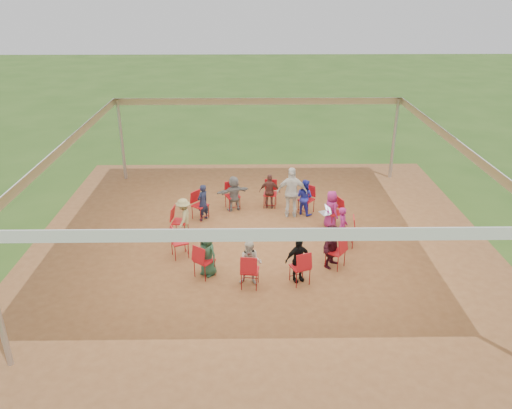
{
  "coord_description": "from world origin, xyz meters",
  "views": [
    {
      "loc": [
        -0.34,
        -12.64,
        6.81
      ],
      "look_at": [
        -0.15,
        0.3,
        1.0
      ],
      "focal_mm": 35.0,
      "sensor_mm": 36.0,
      "label": 1
    }
  ],
  "objects_px": {
    "person_seated_2": "(270,192)",
    "standing_person": "(292,192)",
    "person_seated_8": "(298,260)",
    "person_seated_4": "(203,202)",
    "chair_11": "(346,231)",
    "person_seated_9": "(332,246)",
    "person_seated_10": "(342,227)",
    "chair_0": "(334,213)",
    "chair_1": "(306,200)",
    "person_seated_0": "(331,209)",
    "person_seated_1": "(304,197)",
    "chair_10": "(336,252)",
    "cable_coil": "(298,231)",
    "chair_4": "(200,206)",
    "chair_3": "(233,196)",
    "person_seated_5": "(184,218)",
    "chair_8": "(250,271)",
    "person_seated_3": "(234,193)",
    "person_seated_7": "(250,263)",
    "laptop": "(326,211)",
    "chair_9": "(300,267)",
    "person_seated_6": "(207,254)",
    "chair_5": "(180,222)",
    "chair_6": "(180,242)",
    "chair_2": "(270,194)",
    "chair_7": "(204,261)"
  },
  "relations": [
    {
      "from": "chair_10",
      "to": "cable_coil",
      "type": "xyz_separation_m",
      "value": [
        -0.77,
        2.03,
        -0.43
      ]
    },
    {
      "from": "chair_8",
      "to": "laptop",
      "type": "distance_m",
      "value": 3.89
    },
    {
      "from": "chair_5",
      "to": "person_seated_1",
      "type": "bearing_deg",
      "value": 119.14
    },
    {
      "from": "person_seated_9",
      "to": "person_seated_10",
      "type": "distance_m",
      "value": 1.17
    },
    {
      "from": "person_seated_6",
      "to": "standing_person",
      "type": "xyz_separation_m",
      "value": [
        2.38,
        3.38,
        0.23
      ]
    },
    {
      "from": "chair_10",
      "to": "person_seated_8",
      "type": "distance_m",
      "value": 1.21
    },
    {
      "from": "cable_coil",
      "to": "laptop",
      "type": "height_order",
      "value": "laptop"
    },
    {
      "from": "chair_6",
      "to": "chair_9",
      "type": "relative_size",
      "value": 1.0
    },
    {
      "from": "chair_2",
      "to": "person_seated_5",
      "type": "height_order",
      "value": "person_seated_5"
    },
    {
      "from": "person_seated_1",
      "to": "standing_person",
      "type": "relative_size",
      "value": 0.72
    },
    {
      "from": "chair_10",
      "to": "cable_coil",
      "type": "distance_m",
      "value": 2.21
    },
    {
      "from": "person_seated_10",
      "to": "chair_0",
      "type": "bearing_deg",
      "value": 9.49
    },
    {
      "from": "chair_8",
      "to": "person_seated_7",
      "type": "height_order",
      "value": "person_seated_7"
    },
    {
      "from": "person_seated_6",
      "to": "person_seated_8",
      "type": "distance_m",
      "value": 2.26
    },
    {
      "from": "chair_1",
      "to": "chair_8",
      "type": "relative_size",
      "value": 1.0
    },
    {
      "from": "chair_4",
      "to": "person_seated_5",
      "type": "height_order",
      "value": "person_seated_5"
    },
    {
      "from": "person_seated_6",
      "to": "chair_9",
      "type": "bearing_deg",
      "value": 27.44
    },
    {
      "from": "person_seated_8",
      "to": "person_seated_3",
      "type": "bearing_deg",
      "value": 90.0
    },
    {
      "from": "chair_7",
      "to": "cable_coil",
      "type": "relative_size",
      "value": 2.39
    },
    {
      "from": "chair_0",
      "to": "person_seated_3",
      "type": "bearing_deg",
      "value": 46.48
    },
    {
      "from": "chair_10",
      "to": "chair_11",
      "type": "xyz_separation_m",
      "value": [
        0.49,
        1.13,
        0.0
      ]
    },
    {
      "from": "chair_11",
      "to": "person_seated_8",
      "type": "relative_size",
      "value": 0.77
    },
    {
      "from": "person_seated_2",
      "to": "person_seated_3",
      "type": "height_order",
      "value": "same"
    },
    {
      "from": "chair_9",
      "to": "chair_10",
      "type": "distance_m",
      "value": 1.23
    },
    {
      "from": "person_seated_1",
      "to": "person_seated_2",
      "type": "relative_size",
      "value": 1.0
    },
    {
      "from": "chair_0",
      "to": "chair_5",
      "type": "height_order",
      "value": "same"
    },
    {
      "from": "person_seated_5",
      "to": "chair_10",
      "type": "bearing_deg",
      "value": 74.6
    },
    {
      "from": "chair_1",
      "to": "cable_coil",
      "type": "xyz_separation_m",
      "value": [
        -0.37,
        -1.32,
        -0.43
      ]
    },
    {
      "from": "chair_4",
      "to": "chair_3",
      "type": "bearing_deg",
      "value": 165.0
    },
    {
      "from": "person_seated_1",
      "to": "person_seated_9",
      "type": "distance_m",
      "value": 3.2
    },
    {
      "from": "chair_10",
      "to": "person_seated_4",
      "type": "xyz_separation_m",
      "value": [
        -3.65,
        2.87,
        0.14
      ]
    },
    {
      "from": "person_seated_5",
      "to": "standing_person",
      "type": "bearing_deg",
      "value": 119.91
    },
    {
      "from": "chair_1",
      "to": "person_seated_0",
      "type": "bearing_deg",
      "value": 159.49
    },
    {
      "from": "chair_11",
      "to": "person_seated_5",
      "type": "bearing_deg",
      "value": 90.0
    },
    {
      "from": "person_seated_1",
      "to": "laptop",
      "type": "xyz_separation_m",
      "value": [
        0.56,
        -1.0,
        -0.02
      ]
    },
    {
      "from": "chair_11",
      "to": "person_seated_9",
      "type": "xyz_separation_m",
      "value": [
        -0.58,
        -1.06,
        0.14
      ]
    },
    {
      "from": "person_seated_0",
      "to": "chair_9",
      "type": "bearing_deg",
      "value": 136.48
    },
    {
      "from": "chair_0",
      "to": "person_seated_1",
      "type": "relative_size",
      "value": 0.77
    },
    {
      "from": "person_seated_3",
      "to": "chair_3",
      "type": "bearing_deg",
      "value": -90.0
    },
    {
      "from": "person_seated_0",
      "to": "person_seated_1",
      "type": "relative_size",
      "value": 1.0
    },
    {
      "from": "chair_9",
      "to": "person_seated_8",
      "type": "distance_m",
      "value": 0.18
    },
    {
      "from": "person_seated_9",
      "to": "cable_coil",
      "type": "xyz_separation_m",
      "value": [
        -0.68,
        1.95,
        -0.57
      ]
    },
    {
      "from": "person_seated_7",
      "to": "cable_coil",
      "type": "height_order",
      "value": "person_seated_7"
    },
    {
      "from": "chair_1",
      "to": "person_seated_5",
      "type": "xyz_separation_m",
      "value": [
        -3.71,
        -1.55,
        0.14
      ]
    },
    {
      "from": "person_seated_10",
      "to": "standing_person",
      "type": "xyz_separation_m",
      "value": [
        -1.26,
        1.93,
        0.23
      ]
    },
    {
      "from": "chair_2",
      "to": "person_seated_2",
      "type": "relative_size",
      "value": 0.77
    },
    {
      "from": "person_seated_2",
      "to": "standing_person",
      "type": "bearing_deg",
      "value": 144.34
    },
    {
      "from": "person_seated_8",
      "to": "laptop",
      "type": "xyz_separation_m",
      "value": [
        1.11,
        2.88,
        -0.02
      ]
    },
    {
      "from": "person_seated_4",
      "to": "person_seated_7",
      "type": "height_order",
      "value": "same"
    },
    {
      "from": "person_seated_8",
      "to": "person_seated_4",
      "type": "bearing_deg",
      "value": 105.0
    }
  ]
}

